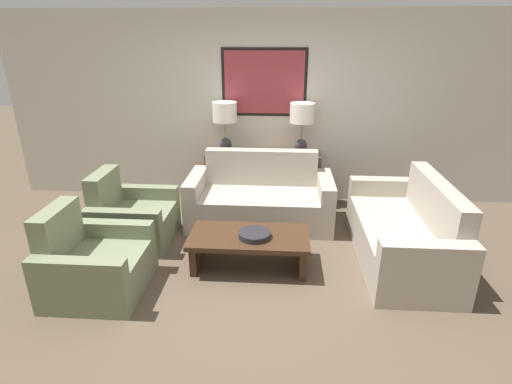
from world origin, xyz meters
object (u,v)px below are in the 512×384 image
(table_lamp_left, at_px, (225,118))
(couch_by_back_wall, at_px, (260,200))
(decorative_bowl, at_px, (255,235))
(table_lamp_right, at_px, (302,119))
(couch_by_side, at_px, (404,234))
(armchair_near_camera, at_px, (94,264))
(coffee_table, at_px, (249,243))
(armchair_near_back_wall, at_px, (132,218))
(console_table, at_px, (263,178))

(table_lamp_left, relative_size, couch_by_back_wall, 0.38)
(decorative_bowl, bearing_deg, table_lamp_right, 74.02)
(table_lamp_left, distance_m, couch_by_side, 2.78)
(decorative_bowl, bearing_deg, couch_by_back_wall, 90.44)
(couch_by_side, bearing_deg, armchair_near_camera, -165.83)
(couch_by_side, height_order, decorative_bowl, couch_by_side)
(coffee_table, bearing_deg, table_lamp_right, 71.89)
(armchair_near_back_wall, bearing_deg, couch_by_back_wall, 21.96)
(table_lamp_left, distance_m, armchair_near_back_wall, 1.86)
(couch_by_side, bearing_deg, coffee_table, -170.53)
(console_table, height_order, couch_by_side, couch_by_side)
(armchair_near_back_wall, bearing_deg, table_lamp_right, 31.97)
(couch_by_back_wall, distance_m, armchair_near_back_wall, 1.61)
(coffee_table, bearing_deg, armchair_near_back_wall, 160.63)
(armchair_near_back_wall, height_order, armchair_near_camera, same)
(table_lamp_right, xyz_separation_m, armchair_near_camera, (-2.03, -2.28, -0.97))
(couch_by_back_wall, distance_m, coffee_table, 1.11)
(couch_by_back_wall, bearing_deg, table_lamp_right, 51.29)
(table_lamp_left, distance_m, table_lamp_right, 1.06)
(table_lamp_left, relative_size, armchair_near_back_wall, 0.80)
(table_lamp_right, height_order, armchair_near_back_wall, table_lamp_right)
(couch_by_back_wall, xyz_separation_m, armchair_near_camera, (-1.50, -1.62, -0.03))
(couch_by_back_wall, bearing_deg, decorative_bowl, -89.56)
(table_lamp_right, bearing_deg, console_table, 180.00)
(couch_by_back_wall, height_order, armchair_near_back_wall, couch_by_back_wall)
(console_table, relative_size, couch_by_back_wall, 0.88)
(couch_by_back_wall, xyz_separation_m, decorative_bowl, (0.01, -1.16, 0.10))
(armchair_near_back_wall, bearing_deg, couch_by_side, -4.22)
(table_lamp_left, height_order, decorative_bowl, table_lamp_left)
(console_table, relative_size, couch_by_side, 0.88)
(decorative_bowl, bearing_deg, table_lamp_left, 106.50)
(table_lamp_right, distance_m, couch_by_back_wall, 1.27)
(table_lamp_right, xyz_separation_m, decorative_bowl, (-0.52, -1.82, -0.84))
(table_lamp_left, bearing_deg, console_table, 0.00)
(armchair_near_camera, bearing_deg, decorative_bowl, 17.09)
(couch_by_back_wall, distance_m, armchair_near_camera, 2.21)
(table_lamp_right, distance_m, couch_by_side, 2.08)
(console_table, distance_m, table_lamp_left, 1.02)
(coffee_table, bearing_deg, console_table, 88.39)
(decorative_bowl, height_order, armchair_near_back_wall, armchair_near_back_wall)
(table_lamp_left, height_order, couch_by_back_wall, table_lamp_left)
(table_lamp_left, relative_size, couch_by_side, 0.38)
(table_lamp_left, xyz_separation_m, decorative_bowl, (0.54, -1.82, -0.84))
(couch_by_side, distance_m, decorative_bowl, 1.65)
(armchair_near_back_wall, relative_size, armchair_near_camera, 1.00)
(table_lamp_right, bearing_deg, coffee_table, -108.11)
(table_lamp_left, xyz_separation_m, couch_by_side, (2.15, -1.50, -0.94))
(console_table, distance_m, table_lamp_right, 1.02)
(table_lamp_left, height_order, armchair_near_camera, table_lamp_left)
(console_table, relative_size, armchair_near_back_wall, 1.84)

